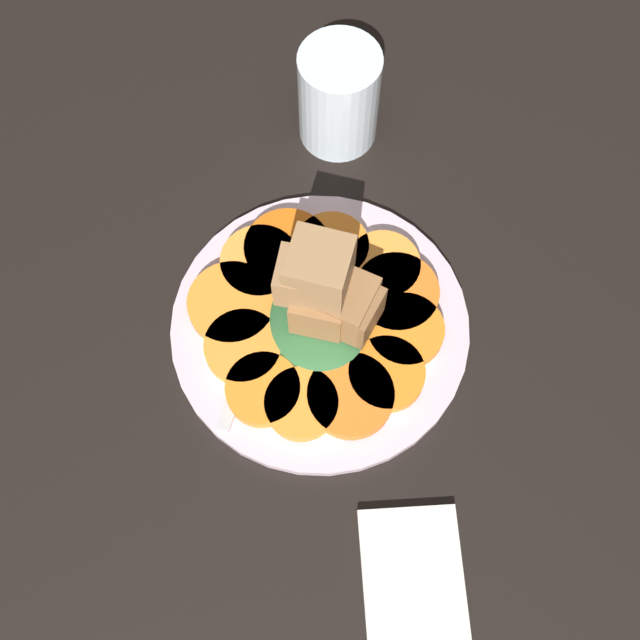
% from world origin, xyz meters
% --- Properties ---
extents(table_slab, '(1.20, 1.20, 0.02)m').
position_xyz_m(table_slab, '(0.00, 0.00, 0.01)').
color(table_slab, black).
rests_on(table_slab, ground).
extents(plate, '(0.26, 0.26, 0.01)m').
position_xyz_m(plate, '(0.00, 0.00, 0.03)').
color(plate, silver).
rests_on(plate, table_slab).
extents(carrot_slice_0, '(0.07, 0.07, 0.01)m').
position_xyz_m(carrot_slice_0, '(-0.07, 0.01, 0.04)').
color(carrot_slice_0, orange).
rests_on(carrot_slice_0, plate).
extents(carrot_slice_1, '(0.08, 0.08, 0.01)m').
position_xyz_m(carrot_slice_1, '(-0.07, -0.03, 0.04)').
color(carrot_slice_1, '#D55F13').
rests_on(carrot_slice_1, plate).
extents(carrot_slice_2, '(0.07, 0.07, 0.01)m').
position_xyz_m(carrot_slice_2, '(-0.06, -0.05, 0.04)').
color(carrot_slice_2, orange).
rests_on(carrot_slice_2, plate).
extents(carrot_slice_3, '(0.08, 0.08, 0.01)m').
position_xyz_m(carrot_slice_3, '(-0.02, -0.08, 0.04)').
color(carrot_slice_3, orange).
rests_on(carrot_slice_3, plate).
extents(carrot_slice_4, '(0.07, 0.07, 0.01)m').
position_xyz_m(carrot_slice_4, '(0.02, -0.07, 0.04)').
color(carrot_slice_4, orange).
rests_on(carrot_slice_4, plate).
extents(carrot_slice_5, '(0.06, 0.06, 0.01)m').
position_xyz_m(carrot_slice_5, '(0.06, -0.05, 0.04)').
color(carrot_slice_5, orange).
rests_on(carrot_slice_5, plate).
extents(carrot_slice_6, '(0.06, 0.06, 0.01)m').
position_xyz_m(carrot_slice_6, '(0.07, -0.02, 0.04)').
color(carrot_slice_6, orange).
rests_on(carrot_slice_6, plate).
extents(carrot_slice_7, '(0.07, 0.07, 0.01)m').
position_xyz_m(carrot_slice_7, '(0.07, 0.02, 0.04)').
color(carrot_slice_7, orange).
rests_on(carrot_slice_7, plate).
extents(carrot_slice_8, '(0.07, 0.07, 0.01)m').
position_xyz_m(carrot_slice_8, '(0.05, 0.05, 0.04)').
color(carrot_slice_8, orange).
rests_on(carrot_slice_8, plate).
extents(carrot_slice_9, '(0.07, 0.07, 0.01)m').
position_xyz_m(carrot_slice_9, '(0.01, 0.07, 0.04)').
color(carrot_slice_9, orange).
rests_on(carrot_slice_9, plate).
extents(carrot_slice_10, '(0.08, 0.08, 0.01)m').
position_xyz_m(carrot_slice_10, '(-0.02, 0.07, 0.04)').
color(carrot_slice_10, orange).
rests_on(carrot_slice_10, plate).
extents(carrot_slice_11, '(0.07, 0.07, 0.01)m').
position_xyz_m(carrot_slice_11, '(-0.05, 0.06, 0.04)').
color(carrot_slice_11, orange).
rests_on(carrot_slice_11, plate).
extents(center_pile, '(0.10, 0.10, 0.12)m').
position_xyz_m(center_pile, '(-0.00, 0.00, 0.08)').
color(center_pile, '#2D6033').
rests_on(center_pile, plate).
extents(fork, '(0.18, 0.08, 0.00)m').
position_xyz_m(fork, '(-0.00, -0.05, 0.03)').
color(fork, '#B2B2B7').
rests_on(fork, plate).
extents(water_glass, '(0.08, 0.08, 0.10)m').
position_xyz_m(water_glass, '(-0.21, 0.03, 0.07)').
color(water_glass, silver).
rests_on(water_glass, table_slab).
extents(napkin, '(0.13, 0.08, 0.01)m').
position_xyz_m(napkin, '(0.23, 0.06, 0.02)').
color(napkin, silver).
rests_on(napkin, table_slab).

